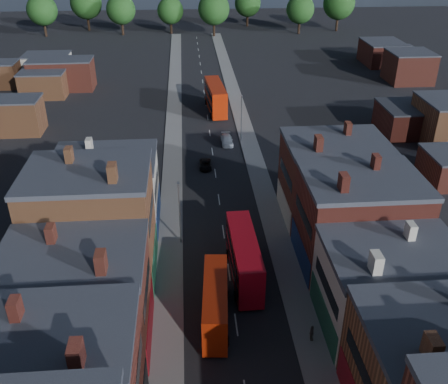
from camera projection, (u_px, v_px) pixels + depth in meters
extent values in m
cube|color=gray|center=(172.00, 169.00, 76.66)|extent=(3.00, 200.00, 0.12)
cube|color=gray|center=(256.00, 166.00, 77.54)|extent=(3.00, 200.00, 0.12)
cylinder|color=slate|center=(180.00, 214.00, 57.40)|extent=(0.16, 0.16, 8.00)
cube|color=slate|center=(178.00, 184.00, 55.46)|extent=(0.25, 0.70, 0.25)
cylinder|color=slate|center=(241.00, 119.00, 84.26)|extent=(0.16, 0.16, 8.00)
cube|color=slate|center=(242.00, 96.00, 82.32)|extent=(0.25, 0.70, 0.25)
cube|color=#A62209|center=(215.00, 302.00, 46.89)|extent=(2.95, 9.95, 3.93)
cube|color=black|center=(216.00, 308.00, 47.26)|extent=(2.96, 9.18, 0.80)
cube|color=black|center=(215.00, 295.00, 46.43)|extent=(2.96, 9.18, 0.80)
cylinder|color=black|center=(203.00, 341.00, 45.03)|extent=(0.33, 0.91, 0.89)
cylinder|color=black|center=(228.00, 341.00, 45.03)|extent=(0.33, 0.91, 0.89)
cylinder|color=black|center=(205.00, 295.00, 50.52)|extent=(0.33, 0.91, 0.89)
cylinder|color=black|center=(227.00, 295.00, 50.52)|extent=(0.33, 0.91, 0.89)
cube|color=#AA0916|center=(244.00, 257.00, 52.52)|extent=(2.88, 11.41, 4.54)
cube|color=black|center=(244.00, 264.00, 52.94)|extent=(2.92, 10.50, 0.93)
cube|color=black|center=(244.00, 249.00, 51.99)|extent=(2.92, 10.50, 0.93)
cylinder|color=black|center=(236.00, 296.00, 50.27)|extent=(0.34, 1.04, 1.03)
cylinder|color=black|center=(261.00, 294.00, 50.50)|extent=(0.34, 1.04, 1.03)
cylinder|color=black|center=(228.00, 254.00, 56.58)|extent=(0.34, 1.04, 1.03)
cylinder|color=black|center=(250.00, 252.00, 56.81)|extent=(0.34, 1.04, 1.03)
cube|color=#B62308|center=(216.00, 97.00, 98.02)|extent=(3.80, 12.78, 5.04)
cube|color=black|center=(216.00, 102.00, 98.49)|extent=(3.79, 11.78, 1.03)
cube|color=black|center=(216.00, 91.00, 97.44)|extent=(3.79, 11.78, 1.03)
cylinder|color=black|center=(211.00, 116.00, 95.49)|extent=(0.43, 1.17, 1.15)
cylinder|color=black|center=(226.00, 115.00, 95.87)|extent=(0.43, 1.17, 1.15)
cylinder|color=black|center=(206.00, 102.00, 102.46)|extent=(0.43, 1.17, 1.15)
cylinder|color=black|center=(220.00, 101.00, 102.84)|extent=(0.43, 1.17, 1.15)
imported|color=black|center=(205.00, 164.00, 76.82)|extent=(1.92, 4.01, 1.10)
imported|color=white|center=(227.00, 140.00, 84.88)|extent=(1.93, 4.64, 1.34)
imported|color=#524C46|center=(312.00, 333.00, 45.25)|extent=(0.54, 1.01, 1.66)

